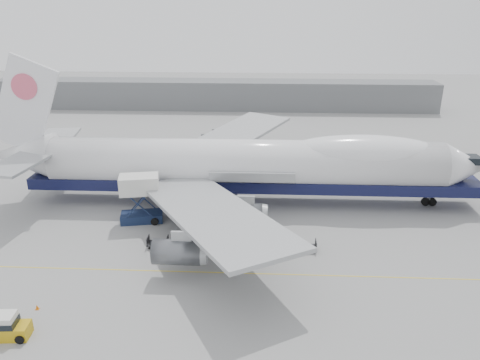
{
  "coord_description": "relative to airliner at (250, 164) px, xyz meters",
  "views": [
    {
      "loc": [
        2.23,
        -47.16,
        26.5
      ],
      "look_at": [
        -0.39,
        6.0,
        5.59
      ],
      "focal_mm": 35.0,
      "sensor_mm": 36.0,
      "label": 1
    }
  ],
  "objects": [
    {
      "name": "ground",
      "position": [
        -0.64,
        -12.0,
        -5.62
      ],
      "size": [
        260.0,
        260.0,
        0.0
      ],
      "primitive_type": "plane",
      "color": "gray",
      "rests_on": "ground"
    },
    {
      "name": "apron_line",
      "position": [
        -0.64,
        -18.0,
        -5.62
      ],
      "size": [
        60.0,
        0.15,
        0.01
      ],
      "primitive_type": "cube",
      "color": "gold",
      "rests_on": "ground"
    },
    {
      "name": "hangar",
      "position": [
        -10.64,
        58.0,
        -2.12
      ],
      "size": [
        110.0,
        8.0,
        7.0
      ],
      "primitive_type": "cube",
      "color": "slate",
      "rests_on": "ground"
    },
    {
      "name": "airliner",
      "position": [
        0.0,
        0.0,
        0.0
      ],
      "size": [
        67.0,
        55.3,
        19.98
      ],
      "color": "white",
      "rests_on": "ground"
    },
    {
      "name": "catering_truck",
      "position": [
        -13.43,
        -6.59,
        -2.18
      ],
      "size": [
        5.51,
        4.23,
        6.13
      ],
      "rotation": [
        0.0,
        0.0,
        0.18
      ],
      "color": "#162444",
      "rests_on": "ground"
    },
    {
      "name": "baggage_tug",
      "position": [
        -19.15,
        -28.59,
        -4.63
      ],
      "size": [
        3.17,
        1.86,
        2.23
      ],
      "rotation": [
        0.0,
        0.0,
        0.08
      ],
      "color": "#BF9711",
      "rests_on": "ground"
    },
    {
      "name": "traffic_cone",
      "position": [
        -18.58,
        -24.84,
        -5.39
      ],
      "size": [
        0.34,
        0.34,
        0.5
      ],
      "rotation": [
        0.0,
        0.0,
        0.21
      ],
      "color": "orange",
      "rests_on": "ground"
    },
    {
      "name": "dolly_0",
      "position": [
        -10.01,
        -13.08,
        -5.09
      ],
      "size": [
        2.3,
        1.35,
        1.3
      ],
      "color": "#2D2D30",
      "rests_on": "ground"
    },
    {
      "name": "dolly_1",
      "position": [
        -5.84,
        -13.08,
        -5.09
      ],
      "size": [
        2.3,
        1.35,
        1.3
      ],
      "color": "#2D2D30",
      "rests_on": "ground"
    },
    {
      "name": "dolly_2",
      "position": [
        -1.67,
        -13.08,
        -5.09
      ],
      "size": [
        2.3,
        1.35,
        1.3
      ],
      "color": "#2D2D30",
      "rests_on": "ground"
    },
    {
      "name": "dolly_3",
      "position": [
        2.5,
        -13.08,
        -5.09
      ],
      "size": [
        2.3,
        1.35,
        1.3
      ],
      "color": "#2D2D30",
      "rests_on": "ground"
    },
    {
      "name": "dolly_4",
      "position": [
        6.67,
        -13.08,
        -5.09
      ],
      "size": [
        2.3,
        1.35,
        1.3
      ],
      "color": "#2D2D30",
      "rests_on": "ground"
    }
  ]
}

